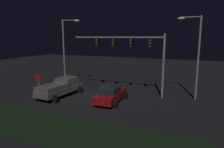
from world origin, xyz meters
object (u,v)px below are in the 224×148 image
street_lamp_right (194,48)px  street_lamp_left (67,45)px  pickup_truck (61,86)px  traffic_signal_gantry (132,48)px  car_sedan (110,94)px  stop_sign (38,80)px

street_lamp_right → street_lamp_left: bearing=-179.4°
pickup_truck → street_lamp_left: street_lamp_left is taller
street_lamp_right → traffic_signal_gantry: bearing=-173.0°
car_sedan → traffic_signal_gantry: traffic_signal_gantry is taller
car_sedan → street_lamp_right: 9.29m
stop_sign → car_sedan: bearing=4.3°
street_lamp_right → stop_sign: (-15.26, -4.75, -3.55)m
traffic_signal_gantry → stop_sign: bearing=-156.4°
street_lamp_right → stop_sign: bearing=-162.7°
car_sedan → stop_sign: stop_sign is taller
street_lamp_left → street_lamp_right: 14.68m
traffic_signal_gantry → car_sedan: bearing=-105.9°
traffic_signal_gantry → street_lamp_right: 6.16m
street_lamp_right → pickup_truck: bearing=-161.7°
traffic_signal_gantry → stop_sign: 10.57m
car_sedan → street_lamp_left: bearing=61.0°
car_sedan → traffic_signal_gantry: 5.55m
pickup_truck → street_lamp_left: 6.15m
car_sedan → stop_sign: size_ratio=1.99×
pickup_truck → car_sedan: (5.69, 0.08, -0.26)m
car_sedan → street_lamp_right: size_ratio=0.54×
car_sedan → street_lamp_left: size_ratio=0.54×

